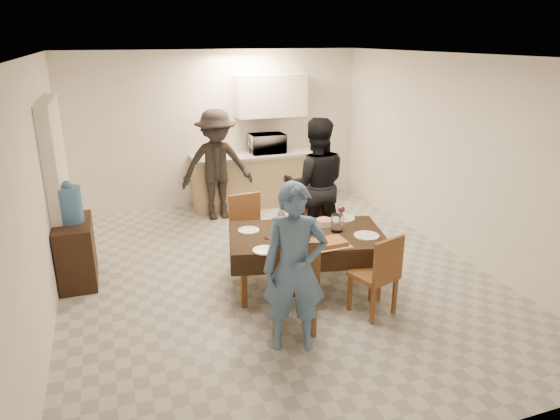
{
  "coord_description": "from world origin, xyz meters",
  "views": [
    {
      "loc": [
        -1.79,
        -5.31,
        2.8
      ],
      "look_at": [
        -0.03,
        -0.3,
        0.94
      ],
      "focal_mm": 32.0,
      "sensor_mm": 36.0,
      "label": 1
    }
  ],
  "objects_px": {
    "person_kitchen": "(217,165)",
    "dining_table": "(307,236)",
    "person_near": "(295,269)",
    "microwave": "(267,143)",
    "wine_bottle": "(301,219)",
    "savoury_tart": "(329,243)",
    "water_pitcher": "(337,223)",
    "console": "(76,252)",
    "water_jug": "(69,205)",
    "person_far": "(315,185)"
  },
  "relations": [
    {
      "from": "savoury_tart",
      "to": "microwave",
      "type": "relative_size",
      "value": 0.72
    },
    {
      "from": "savoury_tart",
      "to": "dining_table",
      "type": "bearing_deg",
      "value": 104.74
    },
    {
      "from": "wine_bottle",
      "to": "dining_table",
      "type": "bearing_deg",
      "value": -45.0
    },
    {
      "from": "person_near",
      "to": "microwave",
      "type": "bearing_deg",
      "value": 94.35
    },
    {
      "from": "water_jug",
      "to": "person_near",
      "type": "relative_size",
      "value": 0.26
    },
    {
      "from": "person_near",
      "to": "person_kitchen",
      "type": "height_order",
      "value": "person_kitchen"
    },
    {
      "from": "wine_bottle",
      "to": "person_near",
      "type": "xyz_separation_m",
      "value": [
        -0.5,
        -1.1,
        -0.04
      ]
    },
    {
      "from": "water_jug",
      "to": "microwave",
      "type": "xyz_separation_m",
      "value": [
        3.06,
        2.07,
        0.11
      ]
    },
    {
      "from": "dining_table",
      "to": "person_near",
      "type": "xyz_separation_m",
      "value": [
        -0.55,
        -1.05,
        0.16
      ]
    },
    {
      "from": "savoury_tart",
      "to": "wine_bottle",
      "type": "bearing_deg",
      "value": 109.23
    },
    {
      "from": "water_jug",
      "to": "savoury_tart",
      "type": "bearing_deg",
      "value": -28.77
    },
    {
      "from": "savoury_tart",
      "to": "microwave",
      "type": "xyz_separation_m",
      "value": [
        0.45,
        3.51,
        0.37
      ]
    },
    {
      "from": "microwave",
      "to": "water_pitcher",
      "type": "bearing_deg",
      "value": 86.48
    },
    {
      "from": "savoury_tart",
      "to": "water_pitcher",
      "type": "bearing_deg",
      "value": 52.85
    },
    {
      "from": "microwave",
      "to": "person_far",
      "type": "relative_size",
      "value": 0.32
    },
    {
      "from": "microwave",
      "to": "person_near",
      "type": "height_order",
      "value": "person_near"
    },
    {
      "from": "console",
      "to": "microwave",
      "type": "bearing_deg",
      "value": 34.12
    },
    {
      "from": "console",
      "to": "water_pitcher",
      "type": "bearing_deg",
      "value": -21.11
    },
    {
      "from": "water_jug",
      "to": "person_near",
      "type": "xyz_separation_m",
      "value": [
        1.97,
        -2.11,
        -0.16
      ]
    },
    {
      "from": "water_pitcher",
      "to": "wine_bottle",
      "type": "bearing_deg",
      "value": 165.96
    },
    {
      "from": "microwave",
      "to": "person_far",
      "type": "distance_m",
      "value": 2.09
    },
    {
      "from": "wine_bottle",
      "to": "person_kitchen",
      "type": "xyz_separation_m",
      "value": [
        -0.39,
        2.63,
        0.03
      ]
    },
    {
      "from": "wine_bottle",
      "to": "person_far",
      "type": "relative_size",
      "value": 0.19
    },
    {
      "from": "wine_bottle",
      "to": "microwave",
      "type": "relative_size",
      "value": 0.58
    },
    {
      "from": "water_jug",
      "to": "person_kitchen",
      "type": "distance_m",
      "value": 2.64
    },
    {
      "from": "dining_table",
      "to": "microwave",
      "type": "xyz_separation_m",
      "value": [
        0.55,
        3.13,
        0.42
      ]
    },
    {
      "from": "wine_bottle",
      "to": "microwave",
      "type": "distance_m",
      "value": 3.15
    },
    {
      "from": "dining_table",
      "to": "wine_bottle",
      "type": "relative_size",
      "value": 5.64
    },
    {
      "from": "wine_bottle",
      "to": "person_kitchen",
      "type": "bearing_deg",
      "value": 98.35
    },
    {
      "from": "savoury_tart",
      "to": "person_kitchen",
      "type": "xyz_separation_m",
      "value": [
        -0.54,
        3.06,
        0.17
      ]
    },
    {
      "from": "person_kitchen",
      "to": "water_jug",
      "type": "bearing_deg",
      "value": -142.01
    },
    {
      "from": "microwave",
      "to": "person_kitchen",
      "type": "bearing_deg",
      "value": 24.63
    },
    {
      "from": "microwave",
      "to": "person_kitchen",
      "type": "height_order",
      "value": "person_kitchen"
    },
    {
      "from": "wine_bottle",
      "to": "person_near",
      "type": "bearing_deg",
      "value": -114.44
    },
    {
      "from": "console",
      "to": "water_jug",
      "type": "distance_m",
      "value": 0.59
    },
    {
      "from": "person_near",
      "to": "person_kitchen",
      "type": "distance_m",
      "value": 3.73
    },
    {
      "from": "water_pitcher",
      "to": "person_near",
      "type": "distance_m",
      "value": 1.35
    },
    {
      "from": "console",
      "to": "microwave",
      "type": "height_order",
      "value": "microwave"
    },
    {
      "from": "wine_bottle",
      "to": "person_near",
      "type": "relative_size",
      "value": 0.21
    },
    {
      "from": "person_near",
      "to": "person_far",
      "type": "height_order",
      "value": "person_far"
    },
    {
      "from": "microwave",
      "to": "person_kitchen",
      "type": "xyz_separation_m",
      "value": [
        -0.98,
        -0.45,
        -0.2
      ]
    },
    {
      "from": "savoury_tart",
      "to": "person_kitchen",
      "type": "relative_size",
      "value": 0.24
    },
    {
      "from": "person_far",
      "to": "water_pitcher",
      "type": "bearing_deg",
      "value": 95.82
    },
    {
      "from": "person_far",
      "to": "wine_bottle",
      "type": "bearing_deg",
      "value": 75.16
    },
    {
      "from": "person_kitchen",
      "to": "dining_table",
      "type": "bearing_deg",
      "value": -80.76
    },
    {
      "from": "savoury_tart",
      "to": "person_far",
      "type": "distance_m",
      "value": 1.51
    },
    {
      "from": "console",
      "to": "wine_bottle",
      "type": "height_order",
      "value": "wine_bottle"
    },
    {
      "from": "dining_table",
      "to": "microwave",
      "type": "distance_m",
      "value": 3.21
    },
    {
      "from": "dining_table",
      "to": "water_pitcher",
      "type": "height_order",
      "value": "water_pitcher"
    },
    {
      "from": "microwave",
      "to": "water_jug",
      "type": "bearing_deg",
      "value": 34.12
    }
  ]
}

